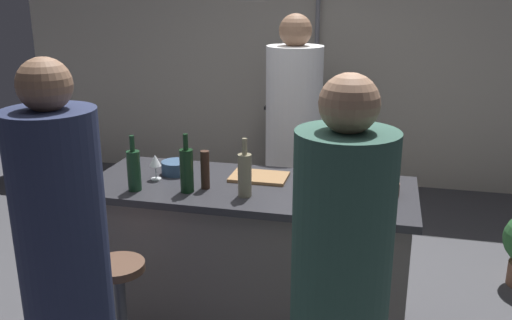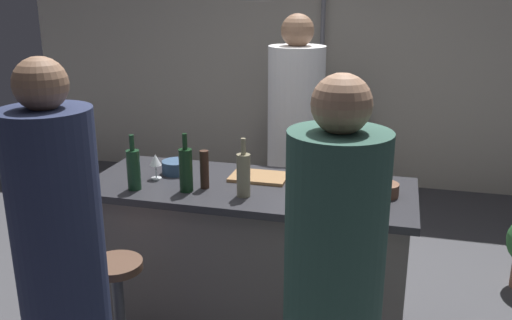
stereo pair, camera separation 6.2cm
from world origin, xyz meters
The scene contains 18 objects.
back_wall centered at (0.00, 2.85, 1.30)m, with size 6.40×0.16×2.60m, color beige.
kitchen_island centered at (0.00, 0.00, 0.45)m, with size 1.80×0.72×0.90m.
stove_range centered at (0.00, 2.45, 0.45)m, with size 0.80×0.64×0.89m.
chef centered at (0.10, 0.82, 0.83)m, with size 0.38×0.38×1.79m.
guest_right centered at (0.58, -0.98, 0.78)m, with size 0.35×0.35×1.68m.
bar_stool_left centered at (-0.50, -0.62, 0.38)m, with size 0.28×0.28×0.68m.
guest_left centered at (-0.52, -0.99, 0.79)m, with size 0.36×0.36×1.70m.
overhead_pot_rack centered at (0.01, 1.83, 1.68)m, with size 0.89×1.53×2.17m.
cutting_board centered at (0.02, 0.12, 0.91)m, with size 0.32×0.22×0.02m, color #997047.
pepper_mill centered at (-0.22, -0.10, 1.01)m, with size 0.05×0.05×0.21m, color #382319.
wine_bottle_red centered at (-0.30, -0.17, 1.02)m, with size 0.07×0.07×0.32m.
wine_bottle_green centered at (-0.58, -0.22, 1.02)m, with size 0.07×0.07×0.30m.
wine_bottle_white centered at (0.02, -0.17, 1.02)m, with size 0.07×0.07×0.31m.
wine_glass_by_chef centered at (-0.54, -0.03, 1.01)m, with size 0.07×0.07×0.15m.
wine_glass_near_right_guest centered at (0.52, 0.25, 1.01)m, with size 0.07×0.07×0.15m.
wine_glass_near_left_guest centered at (0.67, -0.11, 1.01)m, with size 0.07×0.07×0.15m.
mixing_bowl_blue centered at (-0.47, 0.09, 0.94)m, with size 0.17×0.17×0.08m, color #334C6B.
mixing_bowl_wooden centered at (0.72, 0.02, 0.93)m, with size 0.16×0.16×0.07m, color brown.
Camera 2 is at (0.76, -2.74, 1.93)m, focal length 38.57 mm.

